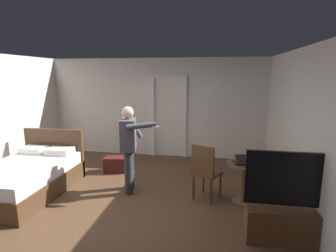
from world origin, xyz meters
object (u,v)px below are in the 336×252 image
Objects in this scene: bed at (28,177)px; side_table at (244,176)px; tv_flatscreen at (291,216)px; bottle_on_table at (255,159)px; laptop at (244,161)px; person_blue_shirt at (129,143)px; suitcase_dark at (116,164)px; wooden_chair at (205,170)px.

side_table is at bearing 3.88° from bed.
bottle_on_table is (-0.35, 0.91, 0.45)m from tv_flatscreen.
laptop is 2.02m from person_blue_shirt.
bottle_on_table is at bearing -30.12° from suitcase_dark.
wooden_chair is at bearing 175.30° from bottle_on_table.
person_blue_shirt is at bearing 156.09° from tv_flatscreen.
person_blue_shirt is 3.19× the size of suitcase_dark.
bed reaches higher than bottle_on_table.
person_blue_shirt is (-2.52, 1.12, 0.57)m from tv_flatscreen.
suitcase_dark is (1.20, 1.31, -0.14)m from bed.
laptop is at bearing 3.27° from bed.
wooden_chair is at bearing 177.52° from laptop.
tv_flatscreen reaches higher than suitcase_dark.
tv_flatscreen is at bearing -61.78° from laptop.
bed reaches higher than laptop.
person_blue_shirt reaches higher than side_table.
suitcase_dark is (-2.67, 1.05, -0.30)m from side_table.
tv_flatscreen is 5.21× the size of bottle_on_table.
wooden_chair is at bearing -178.68° from side_table.
wooden_chair is 2.31m from suitcase_dark.
laptop is at bearing -30.62° from suitcase_dark.
tv_flatscreen is 0.76× the size of person_blue_shirt.
side_table is 0.37m from bottle_on_table.
bottle_on_table is 0.47× the size of suitcase_dark.
wooden_chair is at bearing 4.40° from bed.
suitcase_dark is (-2.64, 1.09, -0.58)m from laptop.
side_table is 1.40× the size of suitcase_dark.
wooden_chair reaches higher than laptop.
person_blue_shirt reaches higher than wooden_chair.
bottle_on_table reaches higher than laptop.
wooden_chair is (-1.14, 0.98, 0.20)m from tv_flatscreen.
laptop is 0.24× the size of person_blue_shirt.
suitcase_dark is at bearing 147.13° from tv_flatscreen.
wooden_chair is (3.21, 0.25, 0.24)m from bed.
person_blue_shirt reaches higher than suitcase_dark.
bottle_on_table is (0.16, -0.04, 0.05)m from laptop.
tv_flatscreen reaches higher than wooden_chair.
side_table is 2.08m from person_blue_shirt.
side_table is 0.66m from wooden_chair.
tv_flatscreen is 1.07m from bottle_on_table.
laptop is at bearing 166.81° from bottle_on_table.
tv_flatscreen reaches higher than bed.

